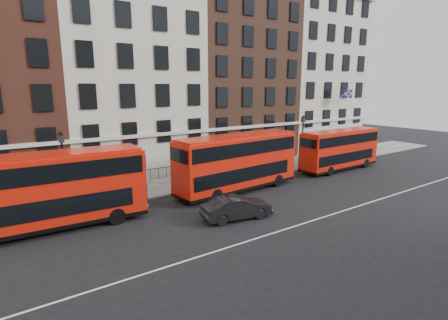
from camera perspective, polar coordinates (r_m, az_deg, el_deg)
ground at (r=21.67m, az=1.70°, el=-10.92°), size 120.00×120.00×0.00m
pavement at (r=30.25m, az=-10.24°, el=-4.26°), size 80.00×5.00×0.15m
kerb at (r=28.08m, az=-8.09°, el=-5.45°), size 80.00×0.30×0.16m
road_centre_line at (r=20.24m, az=5.15°, el=-12.68°), size 70.00×0.12×0.01m
building_terrace at (r=35.88m, az=-16.43°, el=14.39°), size 64.00×11.95×22.00m
bus_b at (r=22.89m, az=-26.88°, el=-4.39°), size 11.19×3.25×4.65m
bus_c at (r=28.12m, az=2.20°, el=-0.24°), size 11.19×3.48×4.63m
bus_d at (r=37.34m, az=18.36°, el=1.75°), size 9.80×2.54×4.10m
car_front at (r=22.73m, az=2.11°, el=-7.77°), size 4.81×2.38×1.52m
lamp_post_left at (r=26.17m, az=-24.68°, el=-0.94°), size 0.44×0.44×5.33m
lamp_post_right at (r=37.78m, az=12.68°, el=3.53°), size 0.44×0.44×5.33m
traffic_light at (r=45.06m, az=22.14°, el=3.46°), size 0.25×0.45×3.27m
iron_railings at (r=32.05m, az=-11.93°, el=-2.34°), size 6.60×0.06×1.00m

